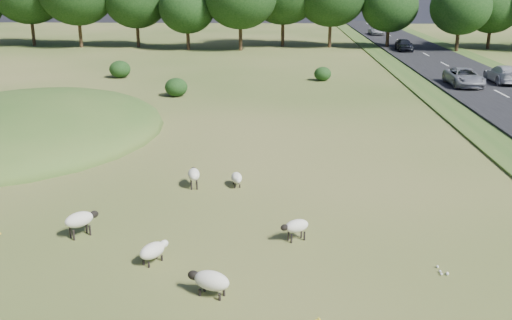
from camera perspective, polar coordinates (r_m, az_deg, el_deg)
The scene contains 16 objects.
ground at distance 40.98m, azimuth -1.83°, elevation 5.48°, with size 160.00×160.00×0.00m, color #315219.
mound at distance 36.35m, azimuth -22.07°, elevation 2.60°, with size 16.00×20.00×4.00m, color #33561E.
road at distance 53.43m, azimuth 21.14°, elevation 7.30°, with size 8.00×150.00×0.25m, color black.
shrubs at distance 49.85m, azimuth -7.30°, elevation 8.37°, with size 20.13×10.25×1.56m.
sheep_0 at distance 20.86m, azimuth -17.18°, elevation -5.71°, with size 1.17×1.16×0.91m.
sheep_1 at distance 18.54m, azimuth -10.26°, elevation -8.88°, with size 0.97×1.18×0.68m.
sheep_2 at distance 24.76m, azimuth -1.95°, elevation -1.81°, with size 0.62×1.08×0.60m.
sheep_3 at distance 28.64m, azimuth -19.22°, elevation 0.26°, with size 1.14×0.70×0.79m.
sheep_4 at distance 24.73m, azimuth -6.25°, elevation -1.43°, with size 0.67×1.20×0.84m.
sheep_5 at distance 16.53m, azimuth -4.58°, elevation -11.91°, with size 1.37×0.94×0.76m.
sheep_6 at distance 19.71m, azimuth 4.01°, elevation -6.62°, with size 1.09×0.82×0.77m.
car_0 at distance 94.30m, azimuth 11.95°, elevation 12.55°, with size 2.11×4.58×1.27m, color silver.
car_1 at distance 53.08m, azimuth 23.50°, elevation 7.91°, with size 2.05×5.04×1.46m, color silver.
car_3 at distance 73.38m, azimuth 14.59°, elevation 11.09°, with size 1.72×4.27×1.46m, color black.
car_4 at distance 50.24m, azimuth 20.09°, elevation 7.80°, with size 2.37×5.14×1.43m, color #999AA0.
car_6 at distance 107.72m, azimuth 12.90°, elevation 13.07°, with size 1.75×4.30×1.25m, color maroon.
Camera 1 is at (3.04, -19.95, 8.61)m, focal length 40.00 mm.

